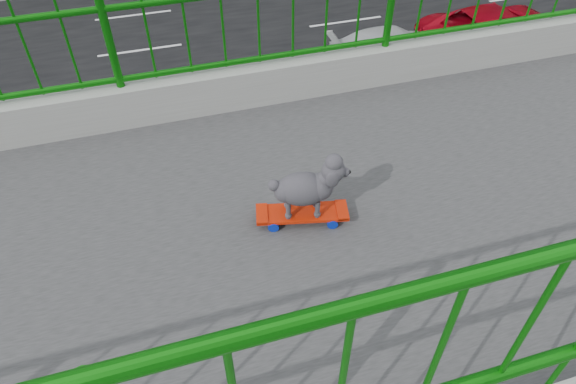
# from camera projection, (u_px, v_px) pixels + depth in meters

# --- Properties ---
(road) EXTENTS (18.00, 90.00, 0.02)m
(road) POSITION_uv_depth(u_px,v_px,m) (149.00, 94.00, 16.64)
(road) COLOR black
(road) RESTS_ON ground
(railing) EXTENTS (3.00, 24.00, 1.42)m
(railing) POSITION_uv_depth(u_px,v_px,m) (142.00, 240.00, 2.67)
(railing) COLOR gray
(railing) RESTS_ON footbridge
(skateboard) EXTENTS (0.27, 0.56, 0.07)m
(skateboard) POSITION_uv_depth(u_px,v_px,m) (302.00, 214.00, 3.03)
(skateboard) COLOR red
(skateboard) RESTS_ON footbridge
(poodle) EXTENTS (0.25, 0.45, 0.38)m
(poodle) POSITION_uv_depth(u_px,v_px,m) (307.00, 186.00, 2.88)
(poodle) COLOR #2E2C31
(poodle) RESTS_ON skateboard
(car_2) EXTENTS (2.54, 5.50, 1.53)m
(car_2) POSITION_uv_depth(u_px,v_px,m) (496.00, 30.00, 18.25)
(car_2) COLOR #AF0717
(car_2) RESTS_ON ground
(car_6) EXTENTS (2.27, 4.93, 1.37)m
(car_6) POSITION_uv_depth(u_px,v_px,m) (565.00, 76.00, 16.18)
(car_6) COLOR silver
(car_6) RESTS_ON ground
(car_7) EXTENTS (1.84, 4.51, 1.31)m
(car_7) POSITION_uv_depth(u_px,v_px,m) (393.00, 49.00, 17.50)
(car_7) COLOR silver
(car_7) RESTS_ON ground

